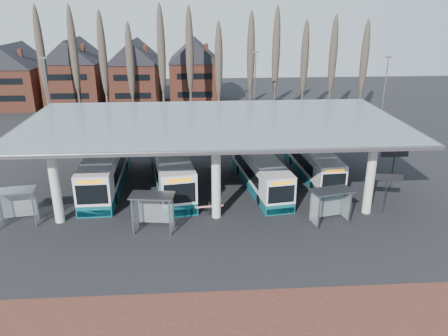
{
  "coord_description": "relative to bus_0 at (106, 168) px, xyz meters",
  "views": [
    {
      "loc": [
        -1.4,
        -28.12,
        15.69
      ],
      "look_at": [
        0.89,
        7.0,
        2.36
      ],
      "focal_mm": 35.0,
      "sensor_mm": 36.0,
      "label": 1
    }
  ],
  "objects": [
    {
      "name": "townhouse_row",
      "position": [
        -6.07,
        34.59,
        4.25
      ],
      "size": [
        36.8,
        10.3,
        12.25
      ],
      "color": "brown",
      "rests_on": "ground"
    },
    {
      "name": "bus_3",
      "position": [
        19.28,
        1.15,
        -0.23
      ],
      "size": [
        3.18,
        11.22,
        3.08
      ],
      "rotation": [
        0.0,
        0.0,
        0.07
      ],
      "color": "silver",
      "rests_on": "ground"
    },
    {
      "name": "shelter_1",
      "position": [
        5.02,
        -8.73,
        0.43
      ],
      "size": [
        3.31,
        1.97,
        2.9
      ],
      "rotation": [
        0.0,
        0.0,
        -0.13
      ],
      "color": "gray",
      "rests_on": "ground"
    },
    {
      "name": "shelter_2",
      "position": [
        18.11,
        -8.54,
        0.37
      ],
      "size": [
        3.31,
        2.18,
        2.82
      ],
      "rotation": [
        0.0,
        0.0,
        0.23
      ],
      "color": "gray",
      "rests_on": "ground"
    },
    {
      "name": "poplar_row",
      "position": [
        9.68,
        23.59,
        7.09
      ],
      "size": [
        45.1,
        1.1,
        14.5
      ],
      "color": "#473D33",
      "rests_on": "ground"
    },
    {
      "name": "info_sign_1",
      "position": [
        25.69,
        -2.25,
        1.33
      ],
      "size": [
        2.42,
        0.15,
        3.59
      ],
      "rotation": [
        0.0,
        0.0,
        0.01
      ],
      "color": "black",
      "rests_on": "ground"
    },
    {
      "name": "barrier",
      "position": [
        9.12,
        -6.9,
        -0.82
      ],
      "size": [
        2.23,
        0.76,
        1.12
      ],
      "rotation": [
        0.0,
        0.0,
        0.14
      ],
      "color": "black",
      "rests_on": "ground"
    },
    {
      "name": "station_canopy",
      "position": [
        9.68,
        -1.41,
        4.0
      ],
      "size": [
        32.0,
        16.0,
        6.34
      ],
      "color": "silver",
      "rests_on": "ground"
    },
    {
      "name": "ground",
      "position": [
        9.68,
        -9.41,
        -1.68
      ],
      "size": [
        140.0,
        140.0,
        0.0
      ],
      "primitive_type": "plane",
      "color": "black",
      "rests_on": "ground"
    },
    {
      "name": "bus_1",
      "position": [
        5.83,
        -0.27,
        0.03
      ],
      "size": [
        4.86,
        13.36,
        3.64
      ],
      "rotation": [
        0.0,
        0.0,
        0.16
      ],
      "color": "silver",
      "rests_on": "ground"
    },
    {
      "name": "lamp_post_a",
      "position": [
        -8.32,
        12.59,
        3.65
      ],
      "size": [
        0.8,
        0.16,
        10.17
      ],
      "color": "slate",
      "rests_on": "ground"
    },
    {
      "name": "bus_0",
      "position": [
        0.0,
        0.0,
        0.0
      ],
      "size": [
        3.1,
        12.94,
        3.57
      ],
      "rotation": [
        0.0,
        0.0,
        0.03
      ],
      "color": "silver",
      "rests_on": "ground"
    },
    {
      "name": "info_sign_0",
      "position": [
        23.0,
        -7.09,
        1.12
      ],
      "size": [
        2.22,
        0.6,
        3.34
      ],
      "rotation": [
        0.0,
        0.0,
        -0.21
      ],
      "color": "black",
      "rests_on": "ground"
    },
    {
      "name": "lamp_post_b",
      "position": [
        15.68,
        16.59,
        3.65
      ],
      "size": [
        0.8,
        0.16,
        10.17
      ],
      "color": "slate",
      "rests_on": "ground"
    },
    {
      "name": "shelter_0",
      "position": [
        -5.31,
        -7.03,
        0.36
      ],
      "size": [
        3.23,
        1.97,
        2.81
      ],
      "rotation": [
        0.0,
        0.0,
        0.16
      ],
      "color": "gray",
      "rests_on": "ground"
    },
    {
      "name": "lamp_post_c",
      "position": [
        29.68,
        10.59,
        3.65
      ],
      "size": [
        0.8,
        0.16,
        10.17
      ],
      "color": "slate",
      "rests_on": "ground"
    },
    {
      "name": "bus_2",
      "position": [
        13.89,
        -1.2,
        -0.18
      ],
      "size": [
        4.13,
        11.72,
        3.19
      ],
      "rotation": [
        0.0,
        0.0,
        0.15
      ],
      "color": "silver",
      "rests_on": "ground"
    }
  ]
}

